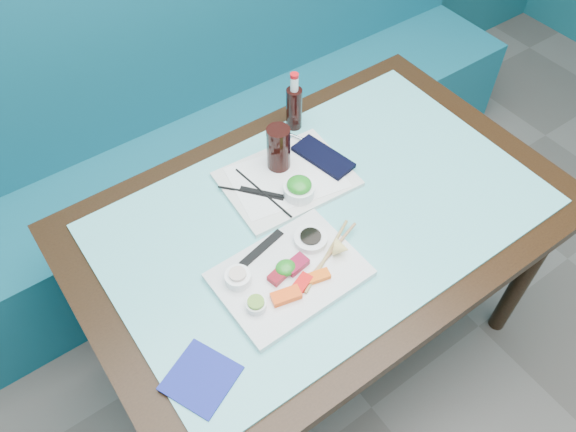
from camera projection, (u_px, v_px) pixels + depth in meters
booth_bench at (194, 144)px, 2.32m from camera, size 3.00×0.56×1.17m
dining_table at (322, 232)px, 1.66m from camera, size 1.40×0.90×0.75m
glass_top at (324, 214)px, 1.59m from camera, size 1.22×0.76×0.01m
sashimi_plate at (289, 275)px, 1.44m from camera, size 0.37×0.27×0.02m
salmon_left at (286, 296)px, 1.38m from camera, size 0.08×0.05×0.02m
salmon_mid at (301, 285)px, 1.40m from camera, size 0.07×0.05×0.02m
salmon_right at (318, 276)px, 1.42m from camera, size 0.07×0.04×0.01m
tuna_left at (279, 275)px, 1.42m from camera, size 0.06×0.04×0.02m
tuna_right at (296, 265)px, 1.44m from camera, size 0.07×0.05×0.02m
seaweed_garnish at (286, 268)px, 1.43m from camera, size 0.06×0.06×0.03m
ramekin_wasabi at (256, 305)px, 1.36m from camera, size 0.05×0.05×0.02m
wasabi_fill at (256, 302)px, 1.35m from camera, size 0.04×0.04×0.01m
ramekin_ginger at (238, 278)px, 1.41m from camera, size 0.07×0.07×0.03m
ginger_fill at (237, 274)px, 1.39m from camera, size 0.05×0.05×0.01m
soy_dish at (311, 239)px, 1.49m from camera, size 0.09×0.09×0.02m
soy_fill at (311, 236)px, 1.48m from camera, size 0.06×0.06×0.01m
lemon_wedge at (342, 248)px, 1.45m from camera, size 0.06×0.06×0.05m
chopstick_sleeve at (262, 248)px, 1.48m from camera, size 0.15×0.06×0.00m
wooden_chopstick_a at (327, 255)px, 1.46m from camera, size 0.23×0.13×0.01m
wooden_chopstick_b at (330, 253)px, 1.47m from camera, size 0.24×0.09×0.01m
serving_tray at (287, 179)px, 1.66m from camera, size 0.38×0.30×0.01m
paper_placemat at (287, 177)px, 1.65m from camera, size 0.35×0.28×0.00m
seaweed_bowl at (299, 190)px, 1.60m from camera, size 0.10×0.10×0.04m
seaweed_salad at (299, 185)px, 1.58m from camera, size 0.10×0.10×0.04m
cola_glass at (279, 148)px, 1.63m from camera, size 0.09×0.09×0.14m
navy_pouch at (323, 157)px, 1.70m from camera, size 0.12×0.20×0.01m
fork at (301, 139)px, 1.75m from camera, size 0.05×0.08×0.01m
black_chopstick_a at (261, 194)px, 1.61m from camera, size 0.18×0.19×0.01m
black_chopstick_b at (263, 192)px, 1.61m from camera, size 0.03×0.25×0.01m
tray_sleeve at (262, 193)px, 1.61m from camera, size 0.10×0.12×0.00m
cola_bottle_body at (294, 109)px, 1.76m from camera, size 0.06×0.06×0.14m
cola_bottle_neck at (294, 84)px, 1.69m from camera, size 0.03×0.03×0.05m
cola_bottle_cap at (294, 76)px, 1.66m from camera, size 0.03×0.03×0.01m
blue_napkin at (201, 378)px, 1.27m from camera, size 0.19×0.19×0.01m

